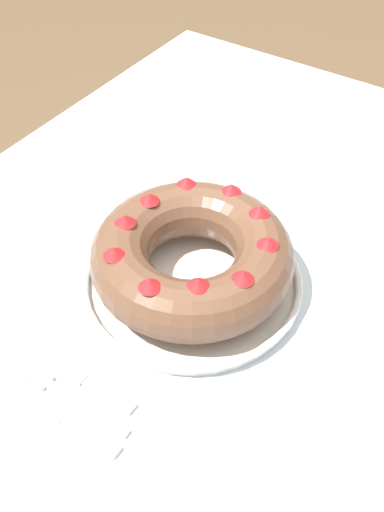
# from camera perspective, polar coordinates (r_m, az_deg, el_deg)

# --- Properties ---
(ground_plane) EXTENTS (8.00, 8.00, 0.00)m
(ground_plane) POSITION_cam_1_polar(r_m,az_deg,el_deg) (1.60, 0.90, -21.42)
(ground_plane) COLOR brown
(dining_table) EXTENTS (1.47, 1.06, 0.76)m
(dining_table) POSITION_cam_1_polar(r_m,az_deg,el_deg) (1.01, 1.33, -6.00)
(dining_table) COLOR silver
(dining_table) RESTS_ON ground_plane
(serving_dish) EXTENTS (0.34, 0.34, 0.03)m
(serving_dish) POSITION_cam_1_polar(r_m,az_deg,el_deg) (0.93, 0.00, -2.47)
(serving_dish) COLOR white
(serving_dish) RESTS_ON dining_table
(bundt_cake) EXTENTS (0.30, 0.30, 0.10)m
(bundt_cake) POSITION_cam_1_polar(r_m,az_deg,el_deg) (0.89, 0.00, 0.04)
(bundt_cake) COLOR brown
(bundt_cake) RESTS_ON serving_dish
(fork) EXTENTS (0.02, 0.19, 0.01)m
(fork) POSITION_cam_1_polar(r_m,az_deg,el_deg) (0.84, -12.15, -12.71)
(fork) COLOR white
(fork) RESTS_ON dining_table
(serving_knife) EXTENTS (0.02, 0.20, 0.01)m
(serving_knife) POSITION_cam_1_polar(r_m,az_deg,el_deg) (0.82, -11.92, -14.97)
(serving_knife) COLOR white
(serving_knife) RESTS_ON dining_table
(cake_knife) EXTENTS (0.02, 0.18, 0.01)m
(cake_knife) POSITION_cam_1_polar(r_m,az_deg,el_deg) (0.84, -10.07, -11.65)
(cake_knife) COLOR white
(cake_knife) RESTS_ON dining_table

